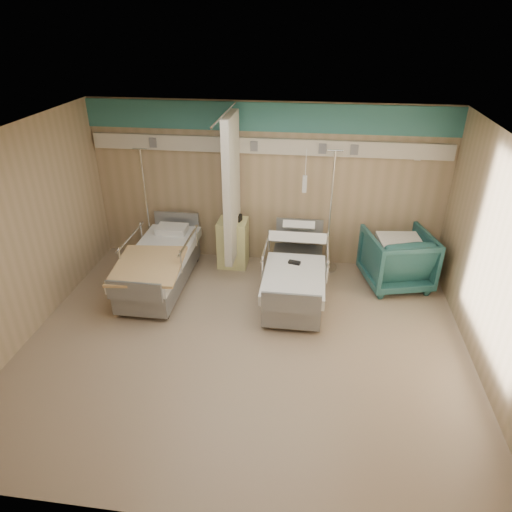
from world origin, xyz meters
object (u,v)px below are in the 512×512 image
at_px(bed_right, 295,279).
at_px(bedside_cabinet, 233,243).
at_px(visitor_armchair, 397,259).
at_px(iv_stand_left, 150,237).
at_px(bed_left, 160,270).
at_px(iv_stand_right, 327,246).

xyz_separation_m(bed_right, bedside_cabinet, (-1.15, 0.90, 0.11)).
distance_m(visitor_armchair, iv_stand_left, 4.31).
relative_size(bed_left, iv_stand_left, 1.06).
distance_m(bed_left, iv_stand_left, 1.06).
xyz_separation_m(iv_stand_right, iv_stand_left, (-3.18, -0.02, -0.02)).
distance_m(bed_right, iv_stand_left, 2.84).
relative_size(bed_left, iv_stand_right, 1.02).
height_order(bed_right, bedside_cabinet, bedside_cabinet).
relative_size(bed_right, iv_stand_left, 1.06).
relative_size(bed_left, visitor_armchair, 2.10).
distance_m(bed_left, visitor_armchair, 3.87).
xyz_separation_m(bed_right, iv_stand_left, (-2.68, 0.94, 0.10)).
bearing_deg(bedside_cabinet, visitor_armchair, -6.18).
bearing_deg(visitor_armchair, bedside_cabinet, -20.99).
bearing_deg(iv_stand_left, bedside_cabinet, -1.64).
bearing_deg(bed_left, iv_stand_left, 116.96).
relative_size(iv_stand_right, iv_stand_left, 1.04).
bearing_deg(bed_left, iv_stand_right, 19.67).
distance_m(bed_left, bedside_cabinet, 1.39).
distance_m(bed_right, bed_left, 2.20).
relative_size(bed_left, bedside_cabinet, 2.54).
bearing_deg(iv_stand_left, bed_left, -63.04).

